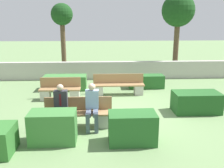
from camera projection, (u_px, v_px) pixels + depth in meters
ground_plane at (126, 113)px, 8.55m from camera, size 60.00×60.00×0.00m
perimeter_wall at (116, 70)px, 13.38m from camera, size 14.41×0.30×0.93m
bench_front at (78, 116)px, 7.40m from camera, size 2.02×0.48×0.85m
bench_left_side at (119, 87)px, 10.59m from camera, size 2.16×0.49×0.85m
bench_right_side at (60, 92)px, 9.93m from camera, size 1.62×0.48×0.85m
person_seated_man at (60, 105)px, 7.14m from camera, size 0.38×0.63×1.32m
person_seated_woman at (92, 104)px, 7.18m from camera, size 0.38×0.63×1.33m
hedge_block_near_left at (146, 81)px, 11.65m from camera, size 1.61×0.66×0.61m
hedge_block_near_right at (53, 127)px, 6.42m from camera, size 1.19×0.68×0.83m
hedge_block_mid_left at (132, 128)px, 6.40m from camera, size 1.21×0.69×0.81m
hedge_block_far_left at (196, 102)px, 8.57m from camera, size 1.56×0.85×0.70m
hedge_block_far_right at (65, 82)px, 11.37m from camera, size 1.91×0.82×0.64m
tree_leftmost at (62, 18)px, 14.39m from camera, size 1.26×1.26×4.03m
tree_center_left at (178, 12)px, 13.89m from camera, size 1.83×1.83×4.53m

